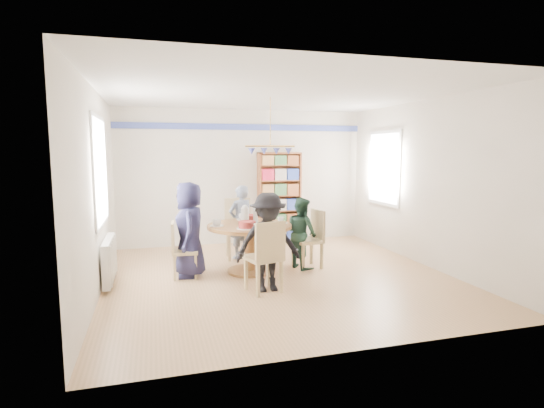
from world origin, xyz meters
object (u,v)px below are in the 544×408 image
object	(u,v)px
chair_left	(180,247)
person_left	(189,230)
dining_table	(250,237)
bookshelf	(279,198)
person_far	(241,222)
chair_right	(312,236)
chair_near	(266,254)
chair_far	(238,225)
person_right	(302,233)
person_near	(268,242)
radiator	(109,260)

from	to	relation	value
chair_left	person_left	size ratio (longest dim) A/B	0.59
person_left	dining_table	bearing A→B (deg)	91.77
person_left	bookshelf	world-z (taller)	bookshelf
chair_left	person_far	world-z (taller)	person_far
chair_right	person_far	distance (m)	1.33
chair_near	chair_left	bearing A→B (deg)	136.41
chair_far	person_far	distance (m)	0.12
chair_left	person_right	size ratio (longest dim) A/B	0.73
chair_far	bookshelf	world-z (taller)	bookshelf
person_left	person_right	xyz separation A→B (m)	(1.77, -0.02, -0.14)
dining_table	chair_right	size ratio (longest dim) A/B	1.39
chair_left	person_near	size ratio (longest dim) A/B	0.63
chair_far	chair_left	bearing A→B (deg)	-136.81
dining_table	person_left	xyz separation A→B (m)	(-0.91, 0.03, 0.15)
chair_right	person_left	size ratio (longest dim) A/B	0.66
chair_left	person_near	bearing A→B (deg)	-39.44
chair_right	chair_far	world-z (taller)	chair_far
chair_left	bookshelf	bearing A→B (deg)	43.36
person_far	dining_table	bearing A→B (deg)	66.30
person_near	person_far	bearing A→B (deg)	91.27
person_right	person_far	size ratio (longest dim) A/B	0.89
chair_near	person_right	distance (m)	1.35
chair_right	radiator	bearing A→B (deg)	-179.07
radiator	person_left	world-z (taller)	person_left
chair_right	chair_far	size ratio (longest dim) A/B	0.90
radiator	chair_right	distance (m)	3.07
dining_table	chair_left	bearing A→B (deg)	-178.82
chair_left	chair_far	size ratio (longest dim) A/B	0.80
chair_left	chair_far	distance (m)	1.48
chair_left	chair_near	xyz separation A→B (m)	(1.05, -1.00, 0.07)
chair_near	person_right	world-z (taller)	person_right
person_right	radiator	bearing A→B (deg)	75.30
radiator	person_left	distance (m)	1.19
radiator	chair_right	xyz separation A→B (m)	(3.07, 0.05, 0.16)
chair_far	person_left	bearing A→B (deg)	-134.09
chair_near	bookshelf	bearing A→B (deg)	70.29
radiator	chair_far	xyz separation A→B (m)	(2.06, 1.04, 0.22)
person_near	dining_table	bearing A→B (deg)	94.03
radiator	chair_far	size ratio (longest dim) A/B	0.96
dining_table	chair_right	bearing A→B (deg)	0.18
dining_table	person_far	distance (m)	0.90
radiator	person_far	bearing A→B (deg)	24.27
chair_far	bookshelf	bearing A→B (deg)	43.52
bookshelf	chair_near	bearing A→B (deg)	-109.71
dining_table	chair_left	distance (m)	1.06
person_left	radiator	bearing A→B (deg)	-82.26
chair_left	chair_right	distance (m)	2.09
chair_left	chair_near	world-z (taller)	chair_near
dining_table	chair_far	world-z (taller)	chair_far
radiator	person_near	world-z (taller)	person_near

